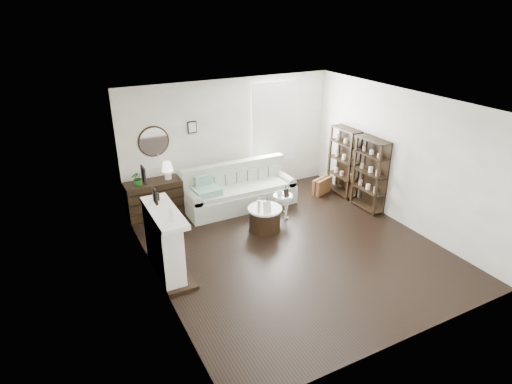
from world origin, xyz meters
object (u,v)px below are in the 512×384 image
dresser (154,199)px  drum_table (265,218)px  sofa (239,192)px  pedestal_table (283,197)px

dresser → drum_table: size_ratio=1.71×
drum_table → sofa: bearing=89.5°
dresser → pedestal_table: (2.39, -1.31, 0.07)m
sofa → drum_table: size_ratio=3.60×
sofa → pedestal_table: sofa is taller
sofa → dresser: 1.84m
sofa → drum_table: 1.23m
sofa → pedestal_table: (0.59, -0.91, 0.14)m
sofa → drum_table: bearing=-90.5°
sofa → dresser: bearing=167.6°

